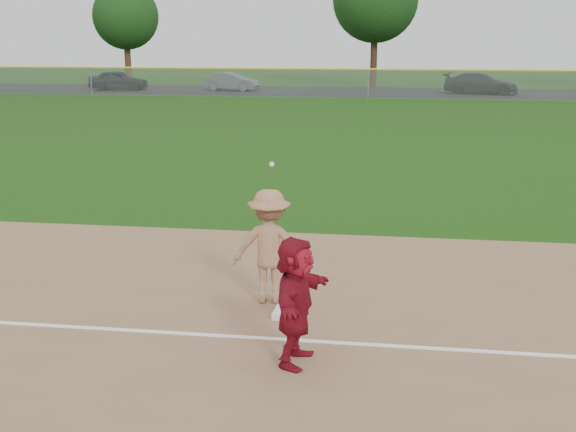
# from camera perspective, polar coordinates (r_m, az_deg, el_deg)

# --- Properties ---
(ground) EXTENTS (160.00, 160.00, 0.00)m
(ground) POSITION_cam_1_polar(r_m,az_deg,el_deg) (11.45, -1.09, -8.16)
(ground) COLOR #19420C
(ground) RESTS_ON ground
(foul_line) EXTENTS (60.00, 0.10, 0.01)m
(foul_line) POSITION_cam_1_polar(r_m,az_deg,el_deg) (10.72, -1.79, -9.64)
(foul_line) COLOR white
(foul_line) RESTS_ON infield_dirt
(parking_asphalt) EXTENTS (120.00, 10.00, 0.01)m
(parking_asphalt) POSITION_cam_1_polar(r_m,az_deg,el_deg) (56.64, 6.56, 9.72)
(parking_asphalt) COLOR black
(parking_asphalt) RESTS_ON ground
(first_base) EXTENTS (0.48, 0.48, 0.10)m
(first_base) POSITION_cam_1_polar(r_m,az_deg,el_deg) (11.50, 0.03, -7.67)
(first_base) COLOR white
(first_base) RESTS_ON infield_dirt
(base_runner) EXTENTS (0.79, 1.71, 1.77)m
(base_runner) POSITION_cam_1_polar(r_m,az_deg,el_deg) (9.66, 0.61, -6.72)
(base_runner) COLOR maroon
(base_runner) RESTS_ON infield_dirt
(car_left) EXTENTS (4.76, 2.34, 1.56)m
(car_left) POSITION_cam_1_polar(r_m,az_deg,el_deg) (59.41, -13.25, 10.40)
(car_left) COLOR black
(car_left) RESTS_ON parking_asphalt
(car_mid) EXTENTS (4.40, 2.10, 1.39)m
(car_mid) POSITION_cam_1_polar(r_m,az_deg,el_deg) (57.55, -4.49, 10.53)
(car_mid) COLOR #4F5256
(car_mid) RESTS_ON parking_asphalt
(car_right) EXTENTS (5.71, 3.15, 1.57)m
(car_right) POSITION_cam_1_polar(r_m,az_deg,el_deg) (56.07, 14.98, 10.10)
(car_right) COLOR black
(car_right) RESTS_ON parking_asphalt
(first_base_play) EXTENTS (1.27, 0.85, 2.43)m
(first_base_play) POSITION_cam_1_polar(r_m,az_deg,el_deg) (11.84, -1.48, -2.42)
(first_base_play) COLOR gray
(first_base_play) RESTS_ON infield_dirt
(outfield_fence) EXTENTS (110.00, 0.12, 110.00)m
(outfield_fence) POSITION_cam_1_polar(r_m,az_deg,el_deg) (50.54, 6.39, 11.41)
(outfield_fence) COLOR #999EA0
(outfield_fence) RESTS_ON ground
(tree_1) EXTENTS (5.80, 5.80, 8.75)m
(tree_1) POSITION_cam_1_polar(r_m,az_deg,el_deg) (67.76, -12.71, 15.12)
(tree_1) COLOR #3D2716
(tree_1) RESTS_ON ground
(tree_2) EXTENTS (7.00, 7.00, 10.58)m
(tree_2) POSITION_cam_1_polar(r_m,az_deg,el_deg) (62.03, 6.92, 16.61)
(tree_2) COLOR #342013
(tree_2) RESTS_ON ground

